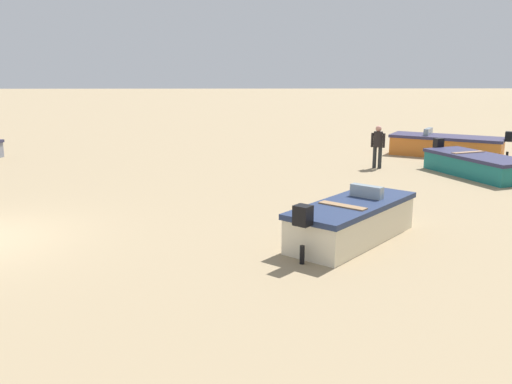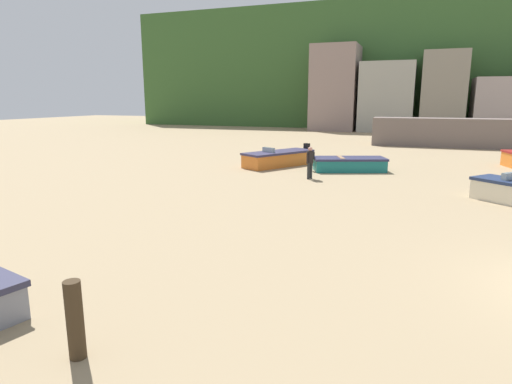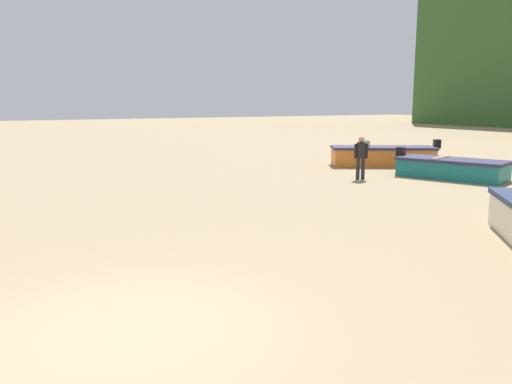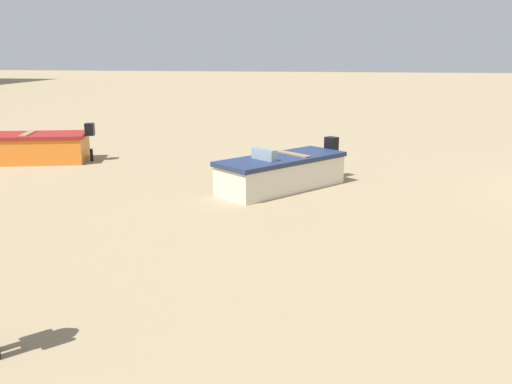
{
  "view_description": "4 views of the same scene",
  "coord_description": "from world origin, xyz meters",
  "px_view_note": "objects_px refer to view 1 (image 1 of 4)",
  "views": [
    {
      "loc": [
        12.0,
        6.22,
        3.87
      ],
      "look_at": [
        -2.87,
        6.47,
        0.46
      ],
      "focal_mm": 39.22,
      "sensor_mm": 36.0,
      "label": 1
    },
    {
      "loc": [
        -3.92,
        -9.9,
        3.92
      ],
      "look_at": [
        -8.87,
        3.48,
        0.87
      ],
      "focal_mm": 30.45,
      "sensor_mm": 36.0,
      "label": 2
    },
    {
      "loc": [
        6.3,
        -1.56,
        2.92
      ],
      "look_at": [
        -5.08,
        4.63,
        0.64
      ],
      "focal_mm": 36.39,
      "sensor_mm": 36.0,
      "label": 3
    },
    {
      "loc": [
        -14.32,
        7.06,
        3.61
      ],
      "look_at": [
        -2.95,
        8.8,
        0.66
      ],
      "focal_mm": 39.02,
      "sensor_mm": 36.0,
      "label": 4
    }
  ],
  "objects_px": {
    "boat_cream_2": "(352,221)",
    "boat_orange_5": "(446,146)",
    "beach_walker_foreground": "(378,143)",
    "boat_teal_3": "(477,165)"
  },
  "relations": [
    {
      "from": "boat_cream_2",
      "to": "boat_orange_5",
      "type": "relative_size",
      "value": 0.77
    },
    {
      "from": "boat_cream_2",
      "to": "beach_walker_foreground",
      "type": "relative_size",
      "value": 2.28
    },
    {
      "from": "boat_orange_5",
      "to": "beach_walker_foreground",
      "type": "distance_m",
      "value": 4.57
    },
    {
      "from": "boat_orange_5",
      "to": "beach_walker_foreground",
      "type": "xyz_separation_m",
      "value": [
        2.77,
        -3.6,
        0.5
      ]
    },
    {
      "from": "boat_cream_2",
      "to": "boat_teal_3",
      "type": "relative_size",
      "value": 0.86
    },
    {
      "from": "boat_teal_3",
      "to": "boat_orange_5",
      "type": "height_order",
      "value": "boat_orange_5"
    },
    {
      "from": "beach_walker_foreground",
      "to": "boat_orange_5",
      "type": "bearing_deg",
      "value": -119.99
    },
    {
      "from": "boat_teal_3",
      "to": "boat_orange_5",
      "type": "distance_m",
      "value": 4.25
    },
    {
      "from": "boat_teal_3",
      "to": "beach_walker_foreground",
      "type": "relative_size",
      "value": 2.65
    },
    {
      "from": "boat_orange_5",
      "to": "beach_walker_foreground",
      "type": "height_order",
      "value": "beach_walker_foreground"
    }
  ]
}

